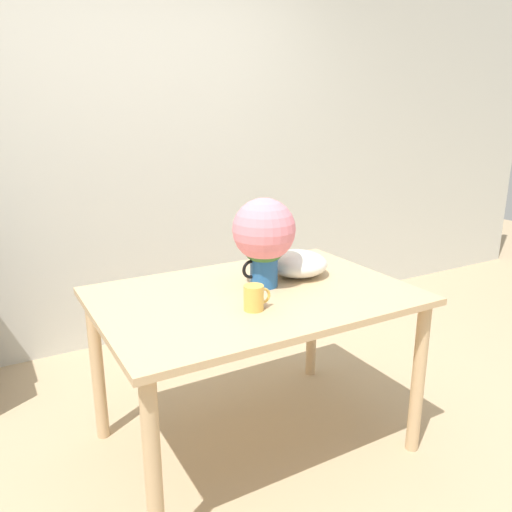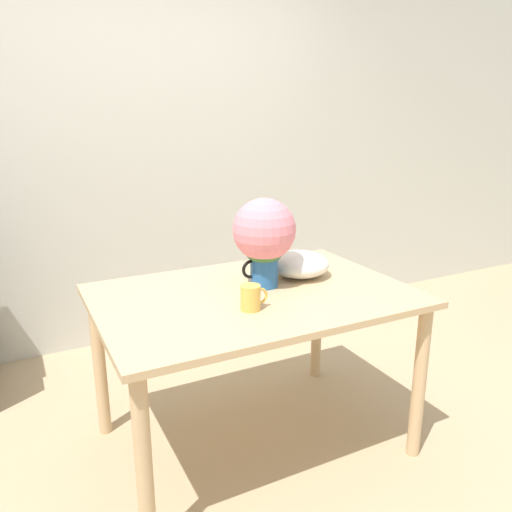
{
  "view_description": "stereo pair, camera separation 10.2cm",
  "coord_description": "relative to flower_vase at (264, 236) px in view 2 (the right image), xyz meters",
  "views": [
    {
      "loc": [
        -0.92,
        -1.65,
        1.54
      ],
      "look_at": [
        0.15,
        0.22,
        0.92
      ],
      "focal_mm": 35.0,
      "sensor_mm": 36.0,
      "label": 1
    },
    {
      "loc": [
        -0.83,
        -1.7,
        1.54
      ],
      "look_at": [
        0.15,
        0.22,
        0.92
      ],
      "focal_mm": 35.0,
      "sensor_mm": 36.0,
      "label": 2
    }
  ],
  "objects": [
    {
      "name": "ground_plane",
      "position": [
        -0.19,
        -0.22,
        -1.01
      ],
      "size": [
        12.0,
        12.0,
        0.0
      ],
      "primitive_type": "plane",
      "color": "tan"
    },
    {
      "name": "flower_vase",
      "position": [
        0.0,
        0.0,
        0.0
      ],
      "size": [
        0.29,
        0.29,
        0.41
      ],
      "color": "#235B9E",
      "rests_on": "table"
    },
    {
      "name": "white_bowl",
      "position": [
        0.22,
        0.06,
        -0.18
      ],
      "size": [
        0.29,
        0.29,
        0.12
      ],
      "color": "silver",
      "rests_on": "table"
    },
    {
      "name": "wall_back",
      "position": [
        -0.19,
        1.4,
        0.29
      ],
      "size": [
        8.0,
        0.05,
        2.6
      ],
      "color": "silver",
      "rests_on": "ground_plane"
    },
    {
      "name": "coffee_mug",
      "position": [
        -0.18,
        -0.23,
        -0.19
      ],
      "size": [
        0.12,
        0.08,
        0.1
      ],
      "color": "gold",
      "rests_on": "table"
    },
    {
      "name": "table",
      "position": [
        -0.08,
        -0.06,
        -0.34
      ],
      "size": [
        1.37,
        0.95,
        0.77
      ],
      "color": "tan",
      "rests_on": "ground_plane"
    }
  ]
}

